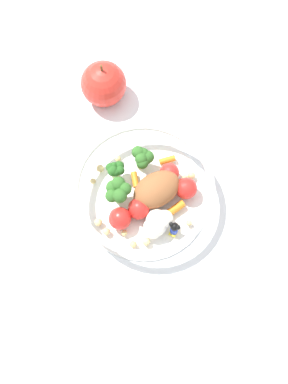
# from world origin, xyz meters

# --- Properties ---
(ground_plane) EXTENTS (2.40, 2.40, 0.00)m
(ground_plane) POSITION_xyz_m (0.00, 0.00, 0.00)
(ground_plane) COLOR white
(food_container) EXTENTS (0.21, 0.21, 0.06)m
(food_container) POSITION_xyz_m (0.02, -0.01, 0.03)
(food_container) COLOR white
(food_container) RESTS_ON ground_plane
(loose_apple) EXTENTS (0.07, 0.07, 0.09)m
(loose_apple) POSITION_xyz_m (-0.18, -0.01, 0.04)
(loose_apple) COLOR red
(loose_apple) RESTS_ON ground_plane
(folded_napkin) EXTENTS (0.17, 0.18, 0.01)m
(folded_napkin) POSITION_xyz_m (0.25, -0.00, 0.00)
(folded_napkin) COLOR silver
(folded_napkin) RESTS_ON ground_plane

